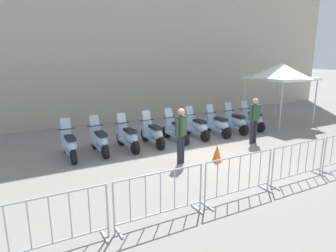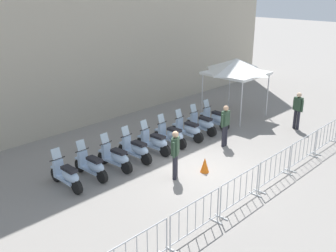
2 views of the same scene
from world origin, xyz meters
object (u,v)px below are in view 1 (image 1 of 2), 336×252
(motorcycle_5, at_px, (197,127))
(motorcycle_4, at_px, (176,131))
(motorcycle_6, at_px, (218,125))
(barrier_segment_0, at_px, (51,225))
(motorcycle_1, at_px, (100,141))
(motorcycle_7, at_px, (236,122))
(motorcycle_0, at_px, (70,145))
(motorcycle_3, at_px, (153,134))
(motorcycle_2, at_px, (128,138))
(barrier_segment_2, at_px, (239,177))
(traffic_cone, at_px, (217,153))
(officer_by_barriers, at_px, (181,133))
(officer_near_row_end, at_px, (254,118))
(barrier_segment_1, at_px, (160,197))
(canopy_tent, at_px, (281,72))
(motorcycle_8, at_px, (252,120))
(barrier_segment_3, at_px, (299,162))

(motorcycle_5, bearing_deg, motorcycle_4, -177.41)
(motorcycle_6, relative_size, barrier_segment_0, 0.87)
(motorcycle_1, relative_size, motorcycle_7, 1.00)
(motorcycle_1, xyz_separation_m, motorcycle_5, (3.97, 0.02, 0.00))
(motorcycle_0, xyz_separation_m, motorcycle_3, (2.98, -0.02, 0.00))
(motorcycle_2, bearing_deg, barrier_segment_2, -78.16)
(motorcycle_1, bearing_deg, barrier_segment_0, -114.57)
(motorcycle_5, bearing_deg, barrier_segment_0, -142.27)
(motorcycle_4, xyz_separation_m, traffic_cone, (0.04, -2.49, -0.18))
(motorcycle_2, bearing_deg, officer_by_barriers, -64.48)
(officer_by_barriers, height_order, traffic_cone, officer_by_barriers)
(officer_near_row_end, bearing_deg, motorcycle_6, 108.77)
(motorcycle_2, bearing_deg, motorcycle_5, 1.76)
(barrier_segment_1, distance_m, traffic_cone, 3.83)
(barrier_segment_0, xyz_separation_m, officer_near_row_end, (7.63, 3.16, 0.46))
(motorcycle_3, relative_size, motorcycle_4, 1.00)
(motorcycle_1, bearing_deg, canopy_tent, 2.68)
(motorcycle_0, bearing_deg, motorcycle_1, 1.19)
(barrier_segment_0, distance_m, barrier_segment_1, 2.06)
(traffic_cone, bearing_deg, motorcycle_4, 91.03)
(motorcycle_0, distance_m, barrier_segment_2, 5.54)
(motorcycle_0, xyz_separation_m, motorcycle_8, (7.93, 0.06, 0.00))
(motorcycle_5, xyz_separation_m, barrier_segment_3, (0.06, -4.71, 0.07))
(motorcycle_4, distance_m, motorcycle_7, 2.97)
(motorcycle_0, height_order, motorcycle_3, same)
(motorcycle_0, relative_size, barrier_segment_3, 0.87)
(motorcycle_0, xyz_separation_m, motorcycle_4, (3.97, -0.00, 0.00))
(officer_near_row_end, height_order, canopy_tent, canopy_tent)
(motorcycle_1, distance_m, barrier_segment_0, 5.19)
(barrier_segment_2, distance_m, barrier_segment_3, 2.06)
(motorcycle_5, height_order, officer_by_barriers, officer_by_barriers)
(motorcycle_0, bearing_deg, motorcycle_6, -0.25)
(officer_by_barriers, bearing_deg, canopy_tent, 19.53)
(motorcycle_4, xyz_separation_m, motorcycle_7, (2.97, 0.02, 0.00))
(motorcycle_6, distance_m, officer_near_row_end, 1.68)
(motorcycle_8, distance_m, barrier_segment_2, 6.87)
(canopy_tent, bearing_deg, motorcycle_8, -169.51)
(barrier_segment_3, height_order, officer_near_row_end, officer_near_row_end)
(motorcycle_3, xyz_separation_m, motorcycle_6, (2.97, -0.01, 0.00))
(barrier_segment_0, bearing_deg, motorcycle_8, 27.63)
(motorcycle_8, distance_m, barrier_segment_0, 10.27)
(motorcycle_1, bearing_deg, motorcycle_5, 0.32)
(motorcycle_6, relative_size, barrier_segment_1, 0.87)
(motorcycle_0, relative_size, barrier_segment_2, 0.87)
(motorcycle_4, height_order, officer_near_row_end, officer_near_row_end)
(barrier_segment_3, bearing_deg, canopy_tent, 45.89)
(motorcycle_0, relative_size, motorcycle_4, 1.00)
(motorcycle_8, relative_size, traffic_cone, 3.13)
(motorcycle_8, distance_m, canopy_tent, 2.93)
(motorcycle_1, distance_m, motorcycle_5, 3.97)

